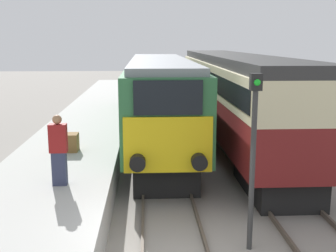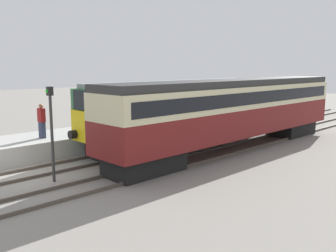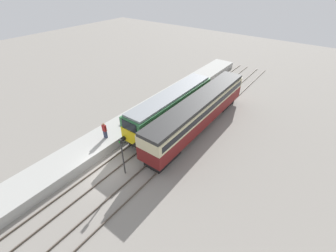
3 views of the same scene
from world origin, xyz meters
TOP-DOWN VIEW (x-y plane):
  - ground_plane at (0.00, 0.00)m, footprint 120.00×120.00m
  - platform_left at (-3.30, 8.00)m, footprint 3.50×50.00m
  - rails_near_track at (0.00, 5.00)m, footprint 1.51×60.00m
  - rails_far_track at (3.40, 5.00)m, footprint 1.50×60.00m
  - locomotive at (0.00, 10.64)m, footprint 2.70×14.47m
  - passenger_carriage at (3.40, 11.34)m, footprint 2.75×18.01m
  - person_on_platform at (-2.83, 2.75)m, footprint 0.44×0.26m
  - signal_post at (1.70, 0.98)m, footprint 0.24×0.28m
  - luggage_crate at (-3.24, 6.15)m, footprint 0.70×0.56m

SIDE VIEW (x-z plane):
  - ground_plane at x=0.00m, z-range 0.00..0.00m
  - rails_near_track at x=0.00m, z-range 0.00..0.14m
  - rails_far_track at x=3.40m, z-range 0.00..0.14m
  - platform_left at x=-3.30m, z-range 0.00..0.99m
  - luggage_crate at x=-3.24m, z-range 0.99..1.59m
  - person_on_platform at x=-2.83m, z-range 0.99..2.82m
  - locomotive at x=0.00m, z-range 0.23..4.11m
  - signal_post at x=1.70m, z-range 0.37..4.33m
  - passenger_carriage at x=3.40m, z-range 0.43..4.46m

